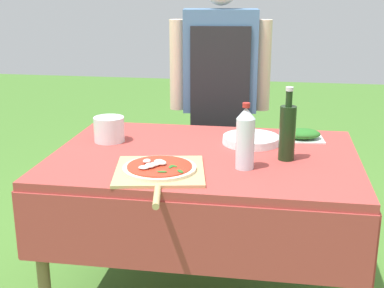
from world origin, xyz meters
name	(u,v)px	position (x,y,z in m)	size (l,w,h in m)	color
prep_table	(205,173)	(0.00, 0.00, 0.65)	(1.32, 0.95, 0.74)	#A83D38
person_cook	(220,87)	(-0.02, 0.78, 0.88)	(0.56, 0.23, 1.50)	#70604C
pizza_on_peel	(159,170)	(-0.14, -0.28, 0.75)	(0.40, 0.54, 0.05)	tan
oil_bottle	(287,131)	(0.35, -0.03, 0.86)	(0.07, 0.07, 0.31)	black
water_bottle	(245,138)	(0.18, -0.16, 0.86)	(0.07, 0.07, 0.27)	silver
herb_container	(303,135)	(0.43, 0.28, 0.76)	(0.21, 0.16, 0.05)	silver
mixing_tub	(109,129)	(-0.46, 0.12, 0.79)	(0.14, 0.14, 0.11)	silver
plate_stack	(251,140)	(0.19, 0.18, 0.75)	(0.26, 0.26, 0.03)	white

